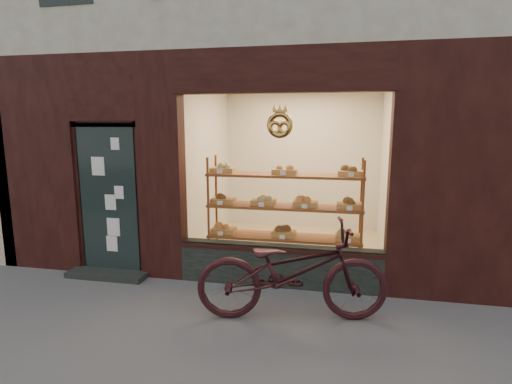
# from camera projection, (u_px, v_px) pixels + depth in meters

# --- Properties ---
(ground) EXTENTS (90.00, 90.00, 0.00)m
(ground) POSITION_uv_depth(u_px,v_px,m) (193.00, 376.00, 3.48)
(ground) COLOR #535359
(display_shelf) EXTENTS (2.20, 0.45, 1.70)m
(display_shelf) POSITION_uv_depth(u_px,v_px,m) (284.00, 217.00, 5.71)
(display_shelf) COLOR brown
(display_shelf) RESTS_ON ground
(bicycle) EXTENTS (2.21, 1.10, 1.11)m
(bicycle) POSITION_uv_depth(u_px,v_px,m) (292.00, 271.00, 4.42)
(bicycle) COLOR black
(bicycle) RESTS_ON ground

